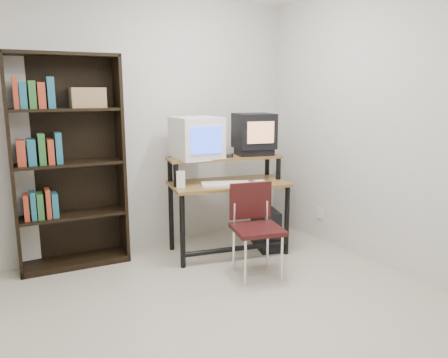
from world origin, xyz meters
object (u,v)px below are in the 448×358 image
crt_tv (254,131)px  bookshelf (68,161)px  pc_tower (265,228)px  crt_monitor (197,138)px  school_chair (255,220)px  computer_desk (228,187)px

crt_tv → bookshelf: 1.85m
crt_tv → pc_tower: bearing=-57.0°
crt_monitor → school_chair: (0.16, -0.79, -0.67)m
computer_desk → crt_monitor: bearing=156.8°
school_chair → bookshelf: bearing=156.2°
crt_tv → school_chair: size_ratio=0.55×
computer_desk → bookshelf: 1.55m
computer_desk → crt_tv: bearing=20.4°
crt_tv → pc_tower: 1.03m
computer_desk → bookshelf: bearing=173.7°
pc_tower → school_chair: school_chair is taller
computer_desk → bookshelf: bookshelf is taller
school_chair → crt_tv: bearing=71.4°
crt_tv → bookshelf: bookshelf is taller
crt_monitor → school_chair: 1.05m
bookshelf → computer_desk: bearing=-13.5°
school_chair → crt_monitor: bearing=116.9°
computer_desk → crt_tv: 0.65m
pc_tower → bookshelf: bookshelf is taller
crt_tv → bookshelf: bearing=-179.9°
pc_tower → school_chair: (-0.50, -0.50, 0.30)m
computer_desk → pc_tower: size_ratio=2.79×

